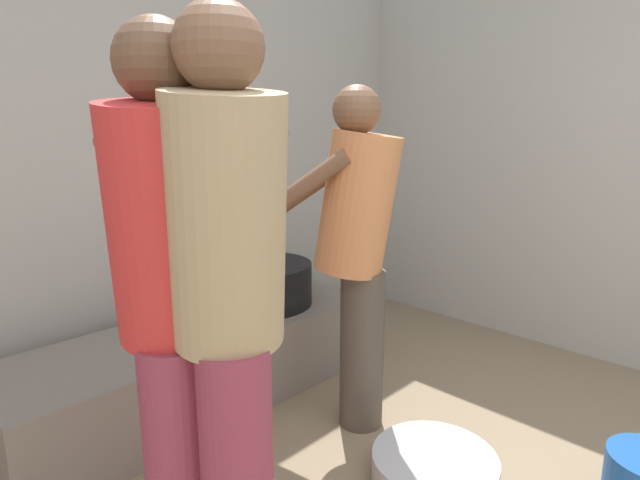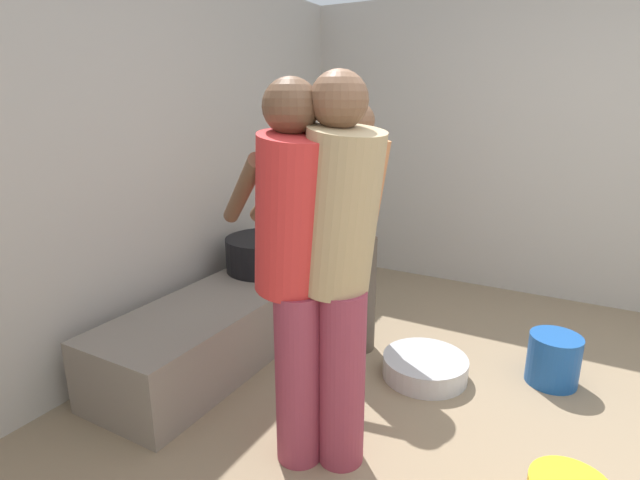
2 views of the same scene
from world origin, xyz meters
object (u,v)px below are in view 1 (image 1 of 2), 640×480
at_px(cook_in_red_shirt, 171,287).
at_px(cook_in_tan_shirt, 229,288).
at_px(cooking_pot_main, 263,283).
at_px(metal_mixing_bowl, 434,470).
at_px(cook_in_orange_shirt, 356,241).

relative_size(cook_in_red_shirt, cook_in_tan_shirt, 0.98).
bearing_deg(cooking_pot_main, metal_mixing_bowl, -97.81).
bearing_deg(cooking_pot_main, cook_in_red_shirt, -139.62).
xyz_separation_m(cook_in_red_shirt, metal_mixing_bowl, (0.88, -0.32, -0.87)).
xyz_separation_m(cooking_pot_main, cook_in_red_shirt, (-1.05, -0.89, 0.42)).
height_order(cook_in_tan_shirt, metal_mixing_bowl, cook_in_tan_shirt).
bearing_deg(cook_in_orange_shirt, cook_in_tan_shirt, -159.42).
relative_size(cooking_pot_main, cook_in_red_shirt, 0.42).
bearing_deg(cook_in_tan_shirt, cook_in_orange_shirt, 20.58).
relative_size(cooking_pot_main, cook_in_tan_shirt, 0.41).
distance_m(cooking_pot_main, cook_in_red_shirt, 1.44).
height_order(cook_in_red_shirt, cook_in_tan_shirt, cook_in_tan_shirt).
height_order(cooking_pot_main, cook_in_red_shirt, cook_in_red_shirt).
bearing_deg(metal_mixing_bowl, cook_in_tan_shirt, 168.96).
distance_m(cooking_pot_main, cook_in_tan_shirt, 1.51).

